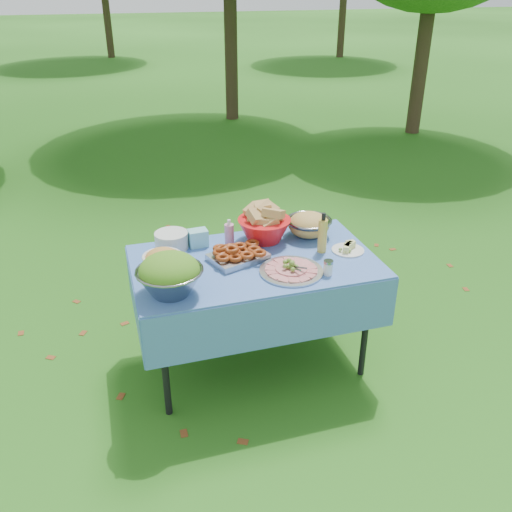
{
  "coord_description": "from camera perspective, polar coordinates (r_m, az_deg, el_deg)",
  "views": [
    {
      "loc": [
        -0.82,
        -2.77,
        2.28
      ],
      "look_at": [
        0.01,
        0.0,
        0.79
      ],
      "focal_mm": 38.0,
      "sensor_mm": 36.0,
      "label": 1
    }
  ],
  "objects": [
    {
      "name": "charcuterie_platter",
      "position": [
        3.12,
        3.75,
        -1.01
      ],
      "size": [
        0.49,
        0.49,
        0.08
      ],
      "primitive_type": "cylinder",
      "rotation": [
        0.0,
        0.0,
        -0.41
      ],
      "color": "#B6B7BD",
      "rests_on": "picnic_table"
    },
    {
      "name": "shaker",
      "position": [
        3.12,
        7.6,
        -1.21
      ],
      "size": [
        0.06,
        0.06,
        0.09
      ],
      "primitive_type": "cylinder",
      "rotation": [
        0.0,
        0.0,
        -0.1
      ],
      "color": "white",
      "rests_on": "picnic_table"
    },
    {
      "name": "picnic_table",
      "position": [
        3.46,
        -0.15,
        -6.03
      ],
      "size": [
        1.46,
        0.86,
        0.76
      ],
      "primitive_type": "cube",
      "color": "#7EC3F2",
      "rests_on": "ground"
    },
    {
      "name": "sanitizer_bottle",
      "position": [
        3.43,
        -2.84,
        2.52
      ],
      "size": [
        0.07,
        0.07,
        0.17
      ],
      "primitive_type": "cylinder",
      "rotation": [
        0.0,
        0.0,
        -0.15
      ],
      "color": "pink",
      "rests_on": "picnic_table"
    },
    {
      "name": "salad_bowl",
      "position": [
        2.91,
        -9.08,
        -1.94
      ],
      "size": [
        0.39,
        0.39,
        0.23
      ],
      "primitive_type": null,
      "rotation": [
        0.0,
        0.0,
        -0.09
      ],
      "color": "gray",
      "rests_on": "picnic_table"
    },
    {
      "name": "pasta_bowl_steel",
      "position": [
        3.57,
        5.58,
        3.34
      ],
      "size": [
        0.33,
        0.33,
        0.16
      ],
      "primitive_type": null,
      "rotation": [
        0.0,
        0.0,
        0.11
      ],
      "color": "gray",
      "rests_on": "picnic_table"
    },
    {
      "name": "bread_bowl",
      "position": [
        3.47,
        0.87,
        3.37
      ],
      "size": [
        0.41,
        0.41,
        0.23
      ],
      "primitive_type": null,
      "rotation": [
        0.0,
        0.0,
        0.23
      ],
      "color": "red",
      "rests_on": "picnic_table"
    },
    {
      "name": "plate_stack",
      "position": [
        3.44,
        -8.88,
        1.66
      ],
      "size": [
        0.23,
        0.23,
        0.1
      ],
      "primitive_type": "cylinder",
      "rotation": [
        0.0,
        0.0,
        -0.13
      ],
      "color": "silver",
      "rests_on": "picnic_table"
    },
    {
      "name": "fried_tray",
      "position": [
        3.25,
        -1.91,
        0.19
      ],
      "size": [
        0.38,
        0.32,
        0.08
      ],
      "primitive_type": "cube",
      "rotation": [
        0.0,
        0.0,
        0.32
      ],
      "color": "#AEAEB3",
      "rests_on": "picnic_table"
    },
    {
      "name": "pasta_bowl_white",
      "position": [
        3.19,
        -9.83,
        -0.32
      ],
      "size": [
        0.28,
        0.28,
        0.13
      ],
      "primitive_type": null,
      "rotation": [
        0.0,
        0.0,
        -0.29
      ],
      "color": "silver",
      "rests_on": "picnic_table"
    },
    {
      "name": "oil_bottle",
      "position": [
        3.34,
        7.04,
        2.46
      ],
      "size": [
        0.06,
        0.06,
        0.26
      ],
      "primitive_type": "cylinder",
      "rotation": [
        0.0,
        0.0,
        0.08
      ],
      "color": "gold",
      "rests_on": "picnic_table"
    },
    {
      "name": "wipes_box",
      "position": [
        3.44,
        -6.12,
        1.91
      ],
      "size": [
        0.12,
        0.09,
        0.11
      ],
      "primitive_type": "cube",
      "rotation": [
        0.0,
        0.0,
        0.07
      ],
      "color": "#85D9E2",
      "rests_on": "picnic_table"
    },
    {
      "name": "cheese_plate",
      "position": [
        3.41,
        9.67,
        0.96
      ],
      "size": [
        0.26,
        0.26,
        0.06
      ],
      "primitive_type": "cylinder",
      "rotation": [
        0.0,
        0.0,
        -0.35
      ],
      "color": "silver",
      "rests_on": "picnic_table"
    },
    {
      "name": "ground",
      "position": [
        3.68,
        -0.14,
        -10.98
      ],
      "size": [
        80.0,
        80.0,
        0.0
      ],
      "primitive_type": "plane",
      "color": "#143C0B",
      "rests_on": "ground"
    }
  ]
}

